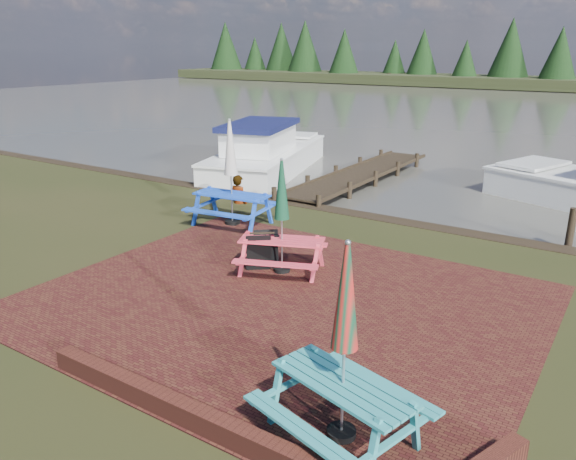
% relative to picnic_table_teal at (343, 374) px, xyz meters
% --- Properties ---
extents(ground, '(120.00, 120.00, 0.00)m').
position_rel_picnic_table_teal_xyz_m(ground, '(-2.71, 1.75, -0.88)').
color(ground, black).
rests_on(ground, ground).
extents(paving, '(9.00, 7.50, 0.02)m').
position_rel_picnic_table_teal_xyz_m(paving, '(-2.71, 2.75, -0.87)').
color(paving, '#3A1312').
rests_on(paving, ground).
extents(brick_wall, '(6.21, 1.79, 0.30)m').
position_rel_picnic_table_teal_xyz_m(brick_wall, '(-0.57, -0.66, -0.73)').
color(brick_wall, '#4C1E16').
rests_on(brick_wall, ground).
extents(water, '(120.00, 60.00, 0.02)m').
position_rel_picnic_table_teal_xyz_m(water, '(-2.71, 38.75, -0.88)').
color(water, '#423F38').
rests_on(water, ground).
extents(picnic_table_teal, '(2.18, 2.04, 2.52)m').
position_rel_picnic_table_teal_xyz_m(picnic_table_teal, '(0.00, 0.00, 0.00)').
color(picnic_table_teal, teal).
rests_on(picnic_table_teal, ground).
extents(picnic_table_red, '(2.18, 2.08, 2.42)m').
position_rel_picnic_table_teal_xyz_m(picnic_table_red, '(-3.54, 3.99, -0.04)').
color(picnic_table_red, '#E33A4C').
rests_on(picnic_table_red, ground).
extents(picnic_table_blue, '(2.20, 2.01, 2.78)m').
position_rel_picnic_table_teal_xyz_m(picnic_table_blue, '(-6.51, 6.05, 0.09)').
color(picnic_table_blue, blue).
rests_on(picnic_table_blue, ground).
extents(chalkboard, '(0.53, 0.77, 0.84)m').
position_rel_picnic_table_teal_xyz_m(chalkboard, '(-3.95, 3.86, -0.45)').
color(chalkboard, black).
rests_on(chalkboard, ground).
extents(jetty, '(1.76, 9.08, 1.00)m').
position_rel_picnic_table_teal_xyz_m(jetty, '(-6.21, 13.03, -0.77)').
color(jetty, black).
rests_on(jetty, ground).
extents(boat_jetty, '(4.78, 8.28, 2.27)m').
position_rel_picnic_table_teal_xyz_m(boat_jetty, '(-9.97, 12.49, -0.41)').
color(boat_jetty, white).
rests_on(boat_jetty, ground).
extents(person, '(0.65, 0.45, 1.71)m').
position_rel_picnic_table_teal_xyz_m(person, '(-7.71, 7.85, -0.03)').
color(person, gray).
rests_on(person, ground).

